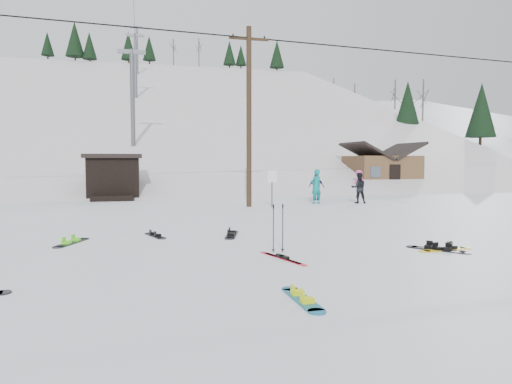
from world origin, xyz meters
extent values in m
plane|color=white|center=(0.00, 0.00, 0.00)|extent=(200.00, 200.00, 0.00)
cube|color=silver|center=(0.00, 55.00, -12.00)|extent=(60.00, 85.24, 65.97)
cube|color=white|center=(38.00, 50.00, -11.00)|extent=(45.66, 93.98, 54.59)
cylinder|color=#3A2819|center=(2.00, 14.00, 4.50)|extent=(0.26, 0.26, 9.00)
cube|color=#3A2819|center=(2.00, 14.00, 8.40)|extent=(2.00, 0.12, 0.12)
cylinder|color=black|center=(2.00, 14.00, 8.52)|extent=(0.08, 0.08, 0.12)
cylinder|color=#595B60|center=(3.10, 13.60, 0.90)|extent=(0.07, 0.07, 1.80)
cube|color=white|center=(3.10, 13.56, 1.55)|extent=(0.50, 0.04, 0.60)
cube|color=black|center=(-5.00, 21.00, 1.25)|extent=(3.00, 3.00, 2.50)
cube|color=black|center=(-5.00, 21.00, 2.62)|extent=(3.40, 3.40, 0.25)
cube|color=black|center=(-5.00, 19.20, 0.15)|extent=(2.40, 1.20, 0.30)
cylinder|color=#595B60|center=(-4.00, 30.00, 7.25)|extent=(0.36, 0.36, 8.00)
cube|color=#595B60|center=(-4.00, 30.00, 11.05)|extent=(2.20, 0.30, 0.30)
cylinder|color=#595B60|center=(-4.00, 50.00, 13.75)|extent=(0.36, 0.36, 8.00)
cube|color=#595B60|center=(-4.00, 50.00, 17.55)|extent=(2.20, 0.30, 0.30)
cylinder|color=#595B60|center=(-4.00, 70.00, 20.25)|extent=(0.36, 0.36, 8.00)
cube|color=#595B60|center=(-4.00, 70.00, 24.05)|extent=(2.20, 0.30, 0.30)
cube|color=brown|center=(15.00, 24.00, 1.35)|extent=(5.00, 4.00, 2.70)
cube|color=black|center=(13.65, 24.00, 3.05)|extent=(2.69, 4.40, 1.43)
cube|color=black|center=(16.35, 24.00, 3.05)|extent=(2.69, 4.40, 1.43)
cube|color=black|center=(15.00, 21.98, 1.10)|extent=(0.90, 0.06, 1.90)
cube|color=#166A91|center=(-0.60, -1.41, 0.01)|extent=(0.32, 1.29, 0.03)
cylinder|color=#166A91|center=(-0.62, -0.77, 0.01)|extent=(0.30, 0.30, 0.03)
cylinder|color=#166A91|center=(-0.59, -2.06, 0.01)|extent=(0.30, 0.30, 0.03)
cube|color=#D6E50C|center=(-0.61, -1.18, 0.07)|extent=(0.21, 0.16, 0.08)
cube|color=#D6E50C|center=(-0.60, -1.64, 0.07)|extent=(0.21, 0.16, 0.08)
cube|color=red|center=(0.05, 1.68, 0.01)|extent=(0.61, 1.58, 0.02)
cube|color=black|center=(0.05, 1.68, 0.06)|extent=(0.17, 0.31, 0.07)
cube|color=red|center=(-0.01, 1.84, 0.01)|extent=(0.61, 1.58, 0.02)
cube|color=black|center=(-0.01, 1.84, 0.06)|extent=(0.17, 0.31, 0.07)
cylinder|color=black|center=(0.03, 2.58, 0.60)|extent=(0.02, 0.02, 1.20)
cylinder|color=black|center=(0.03, 2.58, 0.06)|extent=(0.09, 0.09, 0.01)
cylinder|color=black|center=(0.03, 2.58, 1.18)|extent=(0.04, 0.04, 0.11)
cylinder|color=black|center=(0.28, 2.58, 0.60)|extent=(0.02, 0.02, 1.20)
cylinder|color=black|center=(0.28, 2.58, 0.06)|extent=(0.09, 0.09, 0.01)
cylinder|color=black|center=(0.28, 2.58, 1.18)|extent=(0.04, 0.04, 0.11)
cylinder|color=black|center=(-5.65, 0.23, 0.01)|extent=(0.29, 0.29, 0.03)
cube|color=black|center=(-2.87, 5.84, 0.01)|extent=(0.63, 1.16, 0.02)
cylinder|color=black|center=(-3.06, 6.38, 0.01)|extent=(0.26, 0.26, 0.02)
cylinder|color=black|center=(-2.68, 5.30, 0.01)|extent=(0.26, 0.26, 0.02)
cube|color=black|center=(-2.94, 6.03, 0.06)|extent=(0.22, 0.19, 0.07)
cube|color=black|center=(-2.80, 5.65, 0.06)|extent=(0.22, 0.19, 0.07)
cube|color=black|center=(-5.22, 5.17, 0.01)|extent=(0.79, 1.33, 0.03)
cylinder|color=black|center=(-4.97, 5.78, 0.01)|extent=(0.30, 0.30, 0.03)
cylinder|color=black|center=(-5.48, 4.56, 0.01)|extent=(0.30, 0.30, 0.03)
cube|color=#5CF41C|center=(-5.13, 5.39, 0.07)|extent=(0.26, 0.23, 0.09)
cube|color=#5CF41C|center=(-5.31, 4.95, 0.07)|extent=(0.26, 0.23, 0.09)
cube|color=black|center=(4.31, 1.80, 0.01)|extent=(1.09, 1.24, 0.03)
cylinder|color=black|center=(4.74, 1.28, 0.01)|extent=(0.31, 0.31, 0.03)
cylinder|color=black|center=(3.88, 2.32, 0.01)|extent=(0.31, 0.31, 0.03)
cube|color=black|center=(4.46, 1.61, 0.07)|extent=(0.28, 0.27, 0.09)
cube|color=black|center=(4.16, 1.99, 0.07)|extent=(0.28, 0.27, 0.09)
cube|color=yellow|center=(4.50, 1.77, 0.01)|extent=(1.34, 0.43, 0.03)
cylinder|color=yellow|center=(5.15, 1.83, 0.01)|extent=(0.30, 0.30, 0.03)
cylinder|color=yellow|center=(3.85, 1.70, 0.01)|extent=(0.30, 0.30, 0.03)
cube|color=black|center=(4.73, 1.79, 0.07)|extent=(0.18, 0.23, 0.09)
cube|color=black|center=(4.26, 1.74, 0.07)|extent=(0.18, 0.23, 0.09)
cube|color=black|center=(-0.53, 5.43, 0.01)|extent=(0.67, 1.37, 0.03)
cylinder|color=black|center=(-0.34, 6.08, 0.01)|extent=(0.31, 0.31, 0.03)
cylinder|color=black|center=(-0.71, 4.79, 0.01)|extent=(0.31, 0.31, 0.03)
cube|color=black|center=(-0.46, 5.66, 0.07)|extent=(0.26, 0.22, 0.09)
cube|color=black|center=(-0.59, 5.20, 0.07)|extent=(0.26, 0.22, 0.09)
imported|color=#0C7D7D|center=(5.90, 14.66, 0.93)|extent=(0.80, 0.67, 1.87)
imported|color=black|center=(8.26, 14.33, 0.84)|extent=(0.96, 0.84, 1.69)
imported|color=#D64B8C|center=(11.72, 21.28, 0.83)|extent=(1.21, 0.92, 1.66)
imported|color=#181638|center=(6.70, 16.67, 0.81)|extent=(0.95, 0.96, 1.63)
camera|label=1|loc=(-3.16, -8.57, 2.37)|focal=32.00mm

